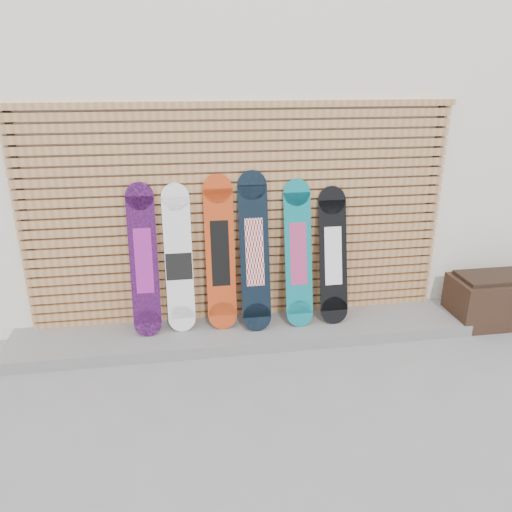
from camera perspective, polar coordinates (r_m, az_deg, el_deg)
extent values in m
plane|color=gray|center=(4.61, 1.76, -13.22)|extent=(80.00, 80.00, 0.00)
cube|color=white|center=(7.41, 0.70, 14.62)|extent=(12.00, 5.00, 3.60)
cube|color=slate|center=(5.13, -1.31, -8.64)|extent=(4.60, 0.70, 0.12)
cube|color=#B47C4B|center=(5.35, -1.74, -6.42)|extent=(4.20, 0.05, 0.08)
cube|color=#B47C4B|center=(5.31, -1.75, -5.48)|extent=(4.20, 0.05, 0.08)
cube|color=#B47C4B|center=(5.27, -1.76, -4.54)|extent=(4.20, 0.05, 0.07)
cube|color=#B47C4B|center=(5.23, -1.77, -3.57)|extent=(4.20, 0.05, 0.07)
cube|color=#B47C4B|center=(5.19, -1.78, -2.59)|extent=(4.20, 0.05, 0.07)
cube|color=#B47C4B|center=(5.15, -1.79, -1.60)|extent=(4.20, 0.05, 0.07)
cube|color=#B47C4B|center=(5.11, -1.81, -0.59)|extent=(4.20, 0.05, 0.07)
cube|color=#B47C4B|center=(5.08, -1.82, 0.43)|extent=(4.20, 0.05, 0.07)
cube|color=#B47C4B|center=(5.05, -1.83, 1.46)|extent=(4.20, 0.05, 0.07)
cube|color=#B47C4B|center=(5.02, -1.84, 2.51)|extent=(4.20, 0.05, 0.08)
cube|color=#B47C4B|center=(4.99, -1.85, 3.57)|extent=(4.20, 0.05, 0.08)
cube|color=#B47C4B|center=(4.96, -1.87, 4.64)|extent=(4.20, 0.05, 0.08)
cube|color=#B47C4B|center=(4.94, -1.88, 5.72)|extent=(4.20, 0.05, 0.08)
cube|color=#B47C4B|center=(4.91, -1.89, 6.82)|extent=(4.20, 0.05, 0.08)
cube|color=#B47C4B|center=(4.89, -1.91, 7.92)|extent=(4.20, 0.05, 0.08)
cube|color=#B47C4B|center=(4.87, -1.92, 9.03)|extent=(4.20, 0.05, 0.08)
cube|color=#B47C4B|center=(4.85, -1.93, 10.16)|extent=(4.20, 0.05, 0.08)
cube|color=#B47C4B|center=(4.83, -1.95, 11.29)|extent=(4.20, 0.05, 0.08)
cube|color=#B47C4B|center=(4.82, -1.96, 12.43)|extent=(4.20, 0.05, 0.08)
cube|color=#B47C4B|center=(4.81, -1.98, 13.57)|extent=(4.20, 0.05, 0.08)
cube|color=#B47C4B|center=(4.80, -1.99, 14.72)|extent=(4.20, 0.05, 0.08)
cube|color=#B47C4B|center=(4.79, -2.01, 15.88)|extent=(4.20, 0.05, 0.08)
cube|color=black|center=(5.18, -24.68, 2.41)|extent=(0.06, 0.04, 2.23)
cube|color=black|center=(5.61, 19.09, 4.47)|extent=(0.06, 0.04, 2.23)
cube|color=#B47C4B|center=(4.78, -2.02, 16.94)|extent=(4.26, 0.07, 0.06)
cube|color=black|center=(5.99, 26.78, -4.47)|extent=(1.23, 0.51, 0.51)
cube|color=black|center=(5.89, 27.20, -2.03)|extent=(1.12, 0.41, 0.04)
cube|color=black|center=(4.87, -12.71, -0.54)|extent=(0.27, 0.27, 1.21)
cylinder|color=black|center=(5.00, -12.25, -7.49)|extent=(0.27, 0.08, 0.27)
cylinder|color=black|center=(4.82, -13.18, 6.68)|extent=(0.27, 0.08, 0.27)
cube|color=#A32096|center=(4.87, -12.71, -0.54)|extent=(0.17, 0.15, 0.62)
cube|color=white|center=(4.89, -8.84, -0.34)|extent=(0.27, 0.23, 1.19)
cylinder|color=white|center=(5.03, -8.46, -7.06)|extent=(0.27, 0.07, 0.27)
cylinder|color=white|center=(4.81, -9.23, 6.69)|extent=(0.27, 0.07, 0.27)
cube|color=black|center=(4.90, -8.79, -1.18)|extent=(0.25, 0.07, 0.26)
cube|color=#C63E15|center=(4.88, -4.12, 0.30)|extent=(0.29, 0.24, 1.24)
cylinder|color=#C63E15|center=(5.03, -3.83, -6.76)|extent=(0.29, 0.07, 0.29)
cylinder|color=#C63E15|center=(4.81, -4.43, 7.69)|extent=(0.29, 0.07, 0.29)
cube|color=black|center=(4.88, -4.12, 0.30)|extent=(0.18, 0.14, 0.64)
cube|color=black|center=(4.86, -0.18, 0.44)|extent=(0.29, 0.32, 1.27)
cylinder|color=black|center=(4.98, 0.10, -6.98)|extent=(0.29, 0.09, 0.28)
cylinder|color=black|center=(4.83, -0.46, 8.11)|extent=(0.29, 0.09, 0.28)
cube|color=white|center=(4.86, -0.18, 0.44)|extent=(0.18, 0.18, 0.65)
cube|color=#0D737D|center=(4.98, 4.84, 0.24)|extent=(0.27, 0.30, 1.19)
cylinder|color=#0D737D|center=(5.09, 5.02, -6.55)|extent=(0.27, 0.08, 0.27)
cylinder|color=#0D737D|center=(4.94, 4.67, 7.25)|extent=(0.27, 0.08, 0.27)
cube|color=#C24479|center=(4.98, 4.84, 0.24)|extent=(0.17, 0.17, 0.61)
cube|color=black|center=(5.09, 8.79, 0.02)|extent=(0.28, 0.29, 1.09)
cylinder|color=black|center=(5.18, 8.91, -6.13)|extent=(0.28, 0.09, 0.28)
cylinder|color=black|center=(5.05, 8.66, 6.33)|extent=(0.28, 0.09, 0.28)
cube|color=white|center=(5.09, 8.79, 0.02)|extent=(0.18, 0.17, 0.58)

